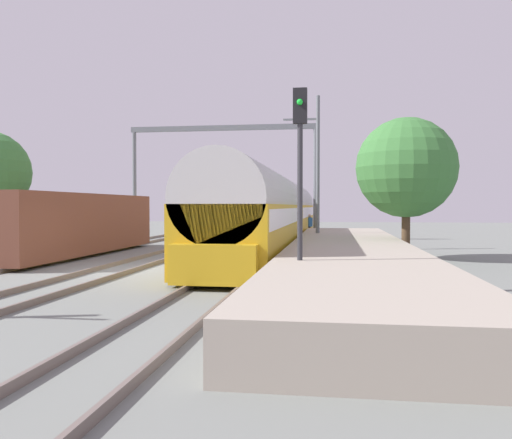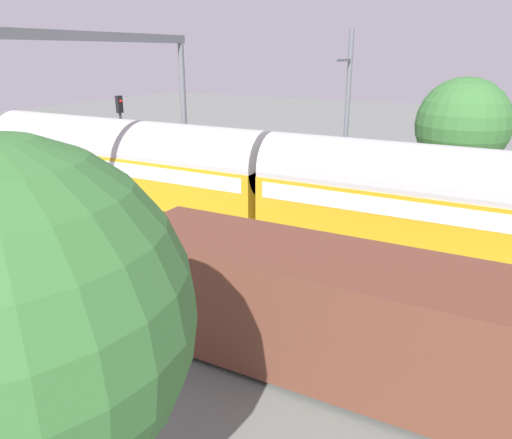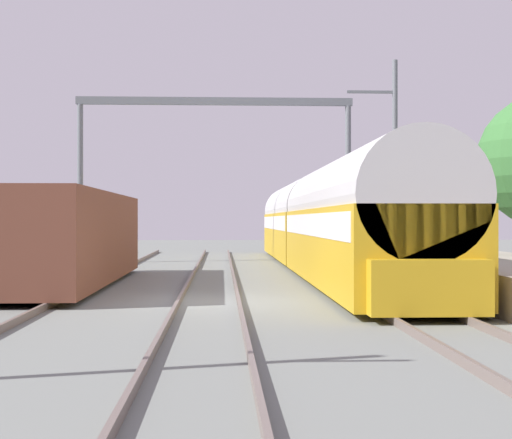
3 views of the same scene
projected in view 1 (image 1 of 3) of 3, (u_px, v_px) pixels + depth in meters
ground at (122, 270)px, 19.38m from camera, size 120.00×120.00×0.00m
track_far_west at (10, 265)px, 20.00m from camera, size 1.52×60.00×0.16m
track_west at (122, 267)px, 19.38m from camera, size 1.52×60.00×0.16m
track_east at (241, 269)px, 18.75m from camera, size 1.52×60.00×0.16m
platform at (350, 255)px, 20.18m from camera, size 4.40×28.00×0.90m
passenger_train at (277, 212)px, 30.64m from camera, size 2.93×32.85×3.82m
freight_car at (73, 224)px, 24.78m from camera, size 2.80×13.00×2.70m
person_crossing at (309, 224)px, 37.88m from camera, size 0.45×0.45×1.73m
railway_signal_near at (300, 164)px, 13.76m from camera, size 0.36×0.30×5.32m
railway_signal_far at (316, 195)px, 40.21m from camera, size 0.36×0.30×4.89m
catenary_gantry at (223, 157)px, 36.91m from camera, size 13.14×0.28×7.86m
catenary_pole_east_mid at (317, 170)px, 27.73m from camera, size 1.90×0.20×8.00m
tree_east_background at (406, 168)px, 22.89m from camera, size 4.28×4.28×6.08m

